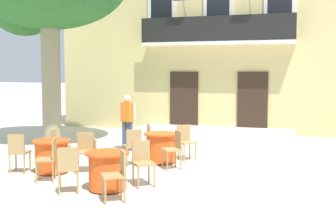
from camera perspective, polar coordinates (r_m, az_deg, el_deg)
ground_plane at (r=11.65m, az=-0.83°, el=-7.01°), size 120.00×120.00×0.00m
building_facade at (r=18.13m, az=7.90°, el=9.02°), size 13.00×5.09×7.50m
entrance_step_platform at (r=15.37m, az=5.96°, el=-3.71°), size 5.71×1.85×0.25m
cafe_table_near_tree at (r=10.21m, az=-15.28°, el=-6.59°), size 0.86×0.86×0.76m
cafe_chair_near_tree_0 at (r=10.16m, az=-11.04°, el=-5.78°), size 0.52×0.52×0.91m
cafe_chair_near_tree_1 at (r=10.92m, az=-14.51°, el=-5.12°), size 0.49×0.49×0.91m
cafe_chair_near_tree_2 at (r=10.38m, az=-19.38°, el=-5.73°), size 0.48×0.48×0.91m
cafe_chair_near_tree_3 at (r=9.45m, az=-15.57°, el=-6.65°), size 0.53×0.53×0.91m
cafe_table_middle at (r=8.55m, az=-8.08°, el=-8.65°), size 0.86×0.86×0.76m
cafe_chair_middle_0 at (r=8.43m, az=-13.19°, el=-7.97°), size 0.55×0.55×0.91m
cafe_chair_middle_1 at (r=7.81m, az=-6.76°, el=-8.89°), size 0.55×0.55×0.91m
cafe_chair_middle_2 at (r=8.80m, az=-3.43°, el=-7.32°), size 0.56×0.56×0.91m
cafe_chair_middle_3 at (r=9.25m, az=-9.09°, el=-6.79°), size 0.55×0.55×0.91m
cafe_table_front at (r=10.93m, az=-0.96°, el=-5.69°), size 0.86×0.86×0.76m
cafe_chair_front_0 at (r=11.61m, az=-2.08°, el=-4.39°), size 0.55×0.55×0.91m
cafe_chair_front_1 at (r=10.63m, az=-4.71°, el=-5.25°), size 0.56×0.56×0.91m
cafe_chair_front_2 at (r=10.24m, az=0.87°, el=-5.61°), size 0.56×0.56×0.91m
cafe_chair_front_3 at (r=11.29m, az=2.36°, el=-4.65°), size 0.57×0.57×0.91m
ground_planter_left at (r=16.18m, az=-5.29°, el=-2.32°), size 0.36×0.36×0.72m
pedestrian_near_entrance at (r=12.57m, az=-5.47°, el=-1.87°), size 0.53×0.31×1.65m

